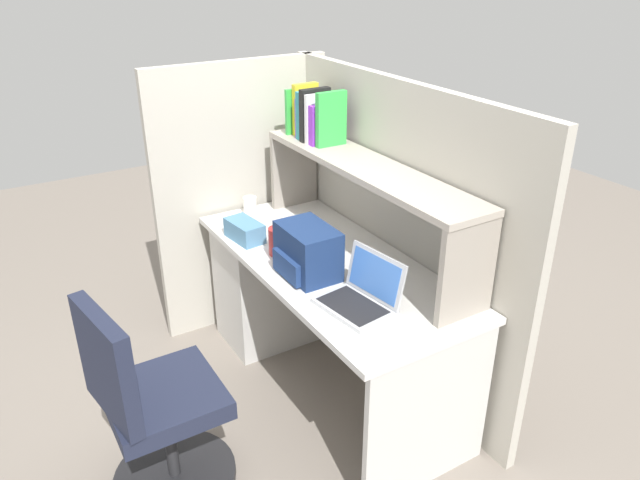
% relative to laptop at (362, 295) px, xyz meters
% --- Properties ---
extents(ground_plane, '(8.00, 8.00, 0.00)m').
position_rel_laptop_xyz_m(ground_plane, '(-0.42, 0.10, -0.78)').
color(ground_plane, slate).
extents(desk, '(1.60, 0.70, 0.73)m').
position_rel_laptop_xyz_m(desk, '(-0.81, 0.10, -0.38)').
color(desk, silver).
rests_on(desk, ground_plane).
extents(cubicle_partition_rear, '(1.84, 0.05, 1.55)m').
position_rel_laptop_xyz_m(cubicle_partition_rear, '(-0.42, 0.48, -0.01)').
color(cubicle_partition_rear, '#B2ADA0').
rests_on(cubicle_partition_rear, ground_plane).
extents(cubicle_partition_left, '(0.05, 1.06, 1.55)m').
position_rel_laptop_xyz_m(cubicle_partition_left, '(-1.27, 0.05, -0.01)').
color(cubicle_partition_left, '#B2ADA0').
rests_on(cubicle_partition_left, ground_plane).
extents(overhead_hutch, '(1.44, 0.28, 0.45)m').
position_rel_laptop_xyz_m(overhead_hutch, '(-0.42, 0.30, 0.30)').
color(overhead_hutch, gray).
rests_on(overhead_hutch, desk).
extents(reference_books_on_shelf, '(0.31, 0.18, 0.27)m').
position_rel_laptop_xyz_m(reference_books_on_shelf, '(-0.88, 0.30, 0.52)').
color(reference_books_on_shelf, green).
rests_on(reference_books_on_shelf, overhead_hutch).
extents(laptop, '(0.34, 0.29, 0.22)m').
position_rel_laptop_xyz_m(laptop, '(0.00, 0.00, 0.00)').
color(laptop, '#B7BABF').
rests_on(laptop, desk).
extents(backpack, '(0.30, 0.23, 0.23)m').
position_rel_laptop_xyz_m(backpack, '(-0.35, -0.06, 0.06)').
color(backpack, navy).
rests_on(backpack, desk).
extents(computer_mouse, '(0.10, 0.12, 0.03)m').
position_rel_laptop_xyz_m(computer_mouse, '(-0.75, 0.04, -0.03)').
color(computer_mouse, silver).
rests_on(computer_mouse, desk).
extents(paper_cup, '(0.08, 0.08, 0.10)m').
position_rel_laptop_xyz_m(paper_cup, '(-1.12, 0.02, -0.00)').
color(paper_cup, white).
rests_on(paper_cup, desk).
extents(tissue_box, '(0.23, 0.15, 0.10)m').
position_rel_laptop_xyz_m(tissue_box, '(-0.83, -0.15, -0.00)').
color(tissue_box, teal).
rests_on(tissue_box, desk).
extents(snack_canister, '(0.10, 0.10, 0.14)m').
position_rel_laptop_xyz_m(snack_canister, '(-0.60, -0.08, 0.02)').
color(snack_canister, maroon).
rests_on(snack_canister, desk).
extents(office_chair, '(0.52, 0.52, 0.93)m').
position_rel_laptop_xyz_m(office_chair, '(-0.19, -0.87, -0.39)').
color(office_chair, black).
rests_on(office_chair, ground_plane).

